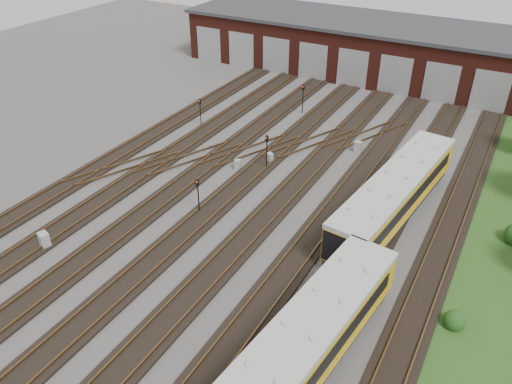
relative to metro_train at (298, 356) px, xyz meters
The scene contains 14 objects.
ground 11.86m from the metro_train, 148.80° to the left, with size 120.00×120.00×0.00m, color #4B4846.
track_network 12.30m from the metro_train, 146.84° to the left, with size 30.40×70.00×0.33m.
maintenance_shed 47.12m from the metro_train, 102.27° to the left, with size 51.00×12.50×6.35m.
metro_train is the anchor object (origin of this frame).
signal_mast_0 30.85m from the metro_train, 133.41° to the left, with size 0.26×0.24×2.80m.
signal_mast_1 16.06m from the metro_train, 142.12° to the left, with size 0.28×0.26×2.80m.
signal_mast_2 33.28m from the metro_train, 114.43° to the left, with size 0.31×0.30×3.06m.
signal_mast_3 21.32m from the metro_train, 122.32° to the left, with size 0.29×0.27×3.12m.
relay_cabinet_0 19.40m from the metro_train, behind, with size 0.69×0.57×1.14m, color #9FA1A4.
relay_cabinet_1 22.55m from the metro_train, 121.42° to the left, with size 0.52×0.43×0.86m, color #9FA1A4.
relay_cabinet_2 21.62m from the metro_train, 128.87° to the left, with size 0.52×0.43×0.86m, color #9FA1A4.
relay_cabinet_3 25.48m from the metro_train, 102.92° to the left, with size 0.60×0.50×1.01m, color #9FA1A4.
relay_cabinet_4 21.38m from the metro_train, 91.51° to the left, with size 0.62×0.52×1.04m, color #9FA1A4.
bush_0 9.79m from the metro_train, 51.71° to the left, with size 1.21×1.21×1.21m, color #174413.
Camera 1 is at (15.97, -20.71, 21.17)m, focal length 35.00 mm.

